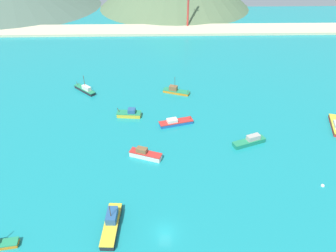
# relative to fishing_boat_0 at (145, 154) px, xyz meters

# --- Properties ---
(ground) EXTENTS (260.00, 280.00, 0.50)m
(ground) POSITION_rel_fishing_boat_0_xyz_m (4.61, 7.78, -1.21)
(ground) COLOR teal
(fishing_boat_0) EXTENTS (8.37, 4.85, 2.63)m
(fishing_boat_0) POSITION_rel_fishing_boat_0_xyz_m (0.00, 0.00, 0.00)
(fishing_boat_0) COLOR silver
(fishing_boat_0) RESTS_ON ground
(fishing_boat_1) EXTENTS (8.33, 8.07, 5.95)m
(fishing_boat_1) POSITION_rel_fishing_boat_0_xyz_m (-21.50, 34.72, -0.10)
(fishing_boat_1) COLOR #232328
(fishing_boat_1) RESTS_ON ground
(fishing_boat_2) EXTENTS (9.22, 5.40, 5.95)m
(fishing_boat_2) POSITION_rel_fishing_boat_0_xyz_m (8.98, 33.15, -0.15)
(fishing_boat_2) COLOR orange
(fishing_boat_2) RESTS_ON ground
(fishing_boat_4) EXTENTS (10.10, 5.10, 2.02)m
(fishing_boat_4) POSITION_rel_fishing_boat_0_xyz_m (8.13, 14.41, -0.28)
(fishing_boat_4) COLOR #1E5BA8
(fishing_boat_4) RESTS_ON ground
(fishing_boat_8) EXTENTS (9.29, 5.25, 2.52)m
(fishing_boat_8) POSITION_rel_fishing_boat_0_xyz_m (27.21, 4.78, -0.04)
(fishing_boat_8) COLOR #198466
(fishing_boat_8) RESTS_ON ground
(fishing_boat_9) EXTENTS (3.17, 10.23, 5.62)m
(fishing_boat_9) POSITION_rel_fishing_boat_0_xyz_m (-5.66, -20.70, 0.08)
(fishing_boat_9) COLOR #232328
(fishing_boat_9) RESTS_ON ground
(fishing_boat_10) EXTENTS (7.29, 3.35, 2.81)m
(fishing_boat_10) POSITION_rel_fishing_boat_0_xyz_m (-5.35, 18.98, -0.05)
(fishing_boat_10) COLOR gold
(fishing_boat_10) RESTS_ON ground
(buoy_0) EXTENTS (0.82, 0.82, 0.82)m
(buoy_0) POSITION_rel_fishing_boat_0_xyz_m (39.81, -10.88, -0.81)
(buoy_0) COLOR silver
(buoy_0) RESTS_ON ground
(beach_strip) EXTENTS (247.00, 16.24, 1.20)m
(beach_strip) POSITION_rel_fishing_boat_0_xyz_m (4.61, 99.24, -0.36)
(beach_strip) COLOR beige
(beach_strip) RESTS_ON ground
(radio_tower) EXTENTS (2.65, 2.12, 26.49)m
(radio_tower) POSITION_rel_fishing_boat_0_xyz_m (18.23, 103.87, 12.55)
(radio_tower) COLOR #B7332D
(radio_tower) RESTS_ON ground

